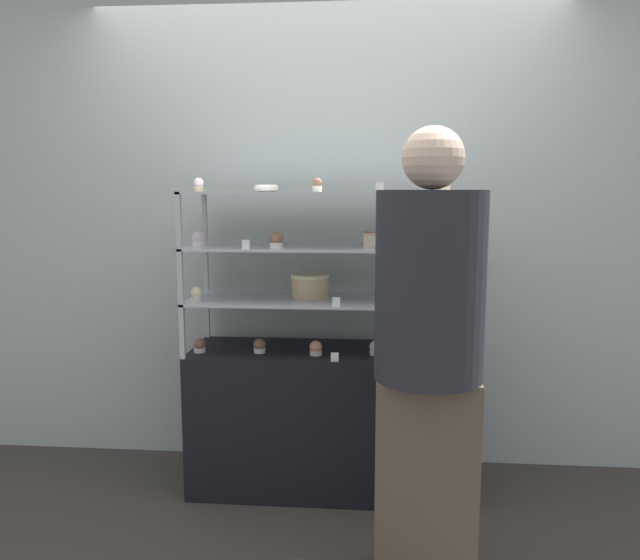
# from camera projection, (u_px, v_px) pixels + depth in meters

# --- Properties ---
(ground_plane) EXTENTS (20.00, 20.00, 0.00)m
(ground_plane) POSITION_uv_depth(u_px,v_px,m) (320.00, 485.00, 3.24)
(ground_plane) COLOR #38332D
(back_wall) EXTENTS (8.00, 0.05, 2.60)m
(back_wall) POSITION_uv_depth(u_px,v_px,m) (326.00, 231.00, 3.43)
(back_wall) COLOR #A8B2AD
(back_wall) RESTS_ON ground_plane
(display_base) EXTENTS (1.30, 0.47, 0.73)m
(display_base) POSITION_uv_depth(u_px,v_px,m) (320.00, 419.00, 3.19)
(display_base) COLOR black
(display_base) RESTS_ON ground_plane
(display_riser_lower) EXTENTS (1.30, 0.47, 0.26)m
(display_riser_lower) POSITION_uv_depth(u_px,v_px,m) (320.00, 301.00, 3.10)
(display_riser_lower) COLOR #B7B7BC
(display_riser_lower) RESTS_ON display_base
(display_riser_middle) EXTENTS (1.30, 0.47, 0.26)m
(display_riser_middle) POSITION_uv_depth(u_px,v_px,m) (320.00, 249.00, 3.07)
(display_riser_middle) COLOR #B7B7BC
(display_riser_middle) RESTS_ON display_riser_lower
(display_riser_upper) EXTENTS (1.30, 0.47, 0.26)m
(display_riser_upper) POSITION_uv_depth(u_px,v_px,m) (320.00, 195.00, 3.03)
(display_riser_upper) COLOR #B7B7BC
(display_riser_upper) RESTS_ON display_riser_middle
(layer_cake_centerpiece) EXTENTS (0.19, 0.19, 0.12)m
(layer_cake_centerpiece) POSITION_uv_depth(u_px,v_px,m) (310.00, 285.00, 3.14)
(layer_cake_centerpiece) COLOR #DBBC84
(layer_cake_centerpiece) RESTS_ON display_riser_lower
(sheet_cake_frosted) EXTENTS (0.22, 0.12, 0.07)m
(sheet_cake_frosted) POSITION_uv_depth(u_px,v_px,m) (386.00, 239.00, 3.01)
(sheet_cake_frosted) COLOR beige
(sheet_cake_frosted) RESTS_ON display_riser_middle
(cupcake_0) EXTENTS (0.06, 0.06, 0.07)m
(cupcake_0) POSITION_uv_depth(u_px,v_px,m) (200.00, 346.00, 3.09)
(cupcake_0) COLOR white
(cupcake_0) RESTS_ON display_base
(cupcake_1) EXTENTS (0.06, 0.06, 0.07)m
(cupcake_1) POSITION_uv_depth(u_px,v_px,m) (260.00, 346.00, 3.08)
(cupcake_1) COLOR white
(cupcake_1) RESTS_ON display_base
(cupcake_2) EXTENTS (0.06, 0.06, 0.07)m
(cupcake_2) POSITION_uv_depth(u_px,v_px,m) (316.00, 348.00, 3.03)
(cupcake_2) COLOR beige
(cupcake_2) RESTS_ON display_base
(cupcake_3) EXTENTS (0.06, 0.06, 0.07)m
(cupcake_3) POSITION_uv_depth(u_px,v_px,m) (376.00, 348.00, 3.04)
(cupcake_3) COLOR white
(cupcake_3) RESTS_ON display_base
(cupcake_4) EXTENTS (0.06, 0.06, 0.07)m
(cupcake_4) POSITION_uv_depth(u_px,v_px,m) (441.00, 351.00, 2.98)
(cupcake_4) COLOR white
(cupcake_4) RESTS_ON display_base
(price_tag_0) EXTENTS (0.04, 0.00, 0.04)m
(price_tag_0) POSITION_uv_depth(u_px,v_px,m) (335.00, 357.00, 2.92)
(price_tag_0) COLOR white
(price_tag_0) RESTS_ON display_base
(cupcake_5) EXTENTS (0.06, 0.06, 0.07)m
(cupcake_5) POSITION_uv_depth(u_px,v_px,m) (197.00, 294.00, 3.02)
(cupcake_5) COLOR beige
(cupcake_5) RESTS_ON display_riser_lower
(cupcake_6) EXTENTS (0.06, 0.06, 0.07)m
(cupcake_6) POSITION_uv_depth(u_px,v_px,m) (446.00, 297.00, 2.93)
(cupcake_6) COLOR white
(cupcake_6) RESTS_ON display_riser_lower
(price_tag_1) EXTENTS (0.04, 0.00, 0.04)m
(price_tag_1) POSITION_uv_depth(u_px,v_px,m) (336.00, 302.00, 2.88)
(price_tag_1) COLOR white
(price_tag_1) RESTS_ON display_riser_lower
(cupcake_7) EXTENTS (0.07, 0.07, 0.08)m
(cupcake_7) POSITION_uv_depth(u_px,v_px,m) (199.00, 239.00, 3.03)
(cupcake_7) COLOR white
(cupcake_7) RESTS_ON display_riser_middle
(cupcake_8) EXTENTS (0.07, 0.07, 0.08)m
(cupcake_8) POSITION_uv_depth(u_px,v_px,m) (276.00, 240.00, 2.95)
(cupcake_8) COLOR white
(cupcake_8) RESTS_ON display_riser_middle
(cupcake_9) EXTENTS (0.07, 0.07, 0.08)m
(cupcake_9) POSITION_uv_depth(u_px,v_px,m) (446.00, 241.00, 2.90)
(cupcake_9) COLOR beige
(cupcake_9) RESTS_ON display_riser_middle
(price_tag_2) EXTENTS (0.04, 0.00, 0.04)m
(price_tag_2) POSITION_uv_depth(u_px,v_px,m) (246.00, 244.00, 2.88)
(price_tag_2) COLOR white
(price_tag_2) RESTS_ON display_riser_middle
(cupcake_10) EXTENTS (0.05, 0.05, 0.07)m
(cupcake_10) POSITION_uv_depth(u_px,v_px,m) (199.00, 185.00, 3.03)
(cupcake_10) COLOR #CCB28C
(cupcake_10) RESTS_ON display_riser_upper
(cupcake_11) EXTENTS (0.05, 0.05, 0.07)m
(cupcake_11) POSITION_uv_depth(u_px,v_px,m) (317.00, 185.00, 2.96)
(cupcake_11) COLOR beige
(cupcake_11) RESTS_ON display_riser_upper
(cupcake_12) EXTENTS (0.05, 0.05, 0.07)m
(cupcake_12) POSITION_uv_depth(u_px,v_px,m) (445.00, 185.00, 2.90)
(cupcake_12) COLOR #CCB28C
(cupcake_12) RESTS_ON display_riser_upper
(price_tag_3) EXTENTS (0.04, 0.00, 0.04)m
(price_tag_3) POSITION_uv_depth(u_px,v_px,m) (380.00, 187.00, 2.79)
(price_tag_3) COLOR white
(price_tag_3) RESTS_ON display_riser_upper
(donut_glazed) EXTENTS (0.12, 0.12, 0.03)m
(donut_glazed) POSITION_uv_depth(u_px,v_px,m) (266.00, 188.00, 3.04)
(donut_glazed) COLOR #EFE5CC
(donut_glazed) RESTS_ON display_riser_upper
(customer_figure) EXTENTS (0.41, 0.41, 1.75)m
(customer_figure) POSITION_uv_depth(u_px,v_px,m) (428.00, 346.00, 2.36)
(customer_figure) COLOR brown
(customer_figure) RESTS_ON ground_plane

